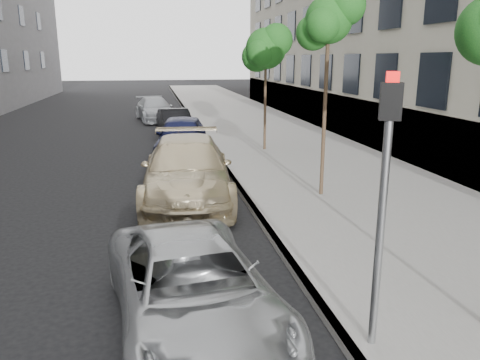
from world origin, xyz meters
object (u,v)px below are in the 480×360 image
object	(u,v)px
signal_pole	(384,184)
sedan_black	(175,123)
suv	(187,170)
sedan_rear	(155,109)
minivan	(193,288)
tree_mid	(330,20)
sedan_blue	(182,137)
tree_far	(267,48)

from	to	relation	value
signal_pole	sedan_black	distance (m)	18.09
suv	sedan_rear	world-z (taller)	suv
signal_pole	minivan	world-z (taller)	signal_pole
sedan_black	minivan	bearing A→B (deg)	-98.34
suv	sedan_rear	distance (m)	16.56
tree_mid	sedan_black	xyz separation A→B (m)	(-3.33, 11.36, -3.94)
suv	sedan_blue	world-z (taller)	suv
signal_pole	sedan_rear	xyz separation A→B (m)	(-2.46, 23.75, -1.56)
signal_pole	sedan_rear	distance (m)	23.93
tree_far	sedan_black	distance (m)	6.80
sedan_blue	sedan_rear	xyz separation A→B (m)	(-0.90, 10.87, -0.08)
sedan_rear	signal_pole	bearing A→B (deg)	-92.56
minivan	suv	size ratio (longest dim) A/B	0.80
tree_far	minivan	bearing A→B (deg)	-108.11
signal_pole	sedan_rear	size ratio (longest dim) A/B	0.71
sedan_rear	tree_mid	bearing A→B (deg)	-84.65
minivan	sedan_blue	size ratio (longest dim) A/B	0.98
signal_pole	sedan_black	world-z (taller)	signal_pole
suv	sedan_black	distance (m)	10.76
sedan_black	sedan_blue	bearing A→B (deg)	-96.18
minivan	sedan_black	size ratio (longest dim) A/B	1.15
tree_far	signal_pole	xyz separation A→B (m)	(-1.76, -13.09, -1.78)
tree_mid	tree_far	xyz separation A→B (m)	(0.00, 6.50, -0.55)
minivan	sedan_blue	world-z (taller)	sedan_blue
tree_mid	suv	world-z (taller)	tree_mid
sedan_black	sedan_rear	bearing A→B (deg)	92.62
minivan	sedan_black	xyz separation A→B (m)	(0.64, 17.00, 0.02)
tree_far	sedan_blue	size ratio (longest dim) A/B	1.05
signal_pole	minivan	bearing A→B (deg)	179.37
tree_mid	suv	size ratio (longest dim) A/B	0.93
tree_far	minivan	world-z (taller)	tree_far
tree_far	sedan_rear	world-z (taller)	tree_far
sedan_blue	sedan_rear	bearing A→B (deg)	102.59
minivan	suv	xyz separation A→B (m)	(0.41, 6.24, 0.19)
suv	sedan_black	size ratio (longest dim) A/B	1.44
minivan	sedan_blue	xyz separation A→B (m)	(0.64, 11.92, 0.16)
tree_mid	tree_far	distance (m)	6.52
minivan	sedan_rear	bearing A→B (deg)	83.12
signal_pole	sedan_black	xyz separation A→B (m)	(-1.57, 17.95, -1.61)
sedan_rear	sedan_black	bearing A→B (deg)	-89.67
suv	sedan_blue	xyz separation A→B (m)	(0.24, 5.68, -0.04)
sedan_rear	suv	bearing A→B (deg)	-96.19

